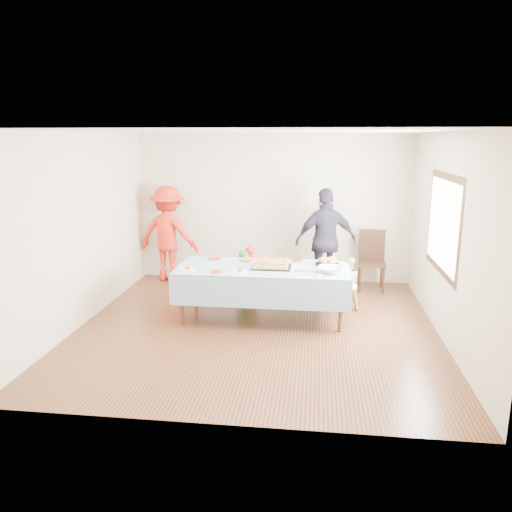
% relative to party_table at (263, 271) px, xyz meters
% --- Properties ---
extents(ground, '(5.00, 5.00, 0.00)m').
position_rel_party_table_xyz_m(ground, '(-0.04, -0.38, -0.72)').
color(ground, '#432413').
rests_on(ground, ground).
extents(room_walls, '(5.04, 5.04, 2.72)m').
position_rel_party_table_xyz_m(room_walls, '(0.01, -0.38, 1.05)').
color(room_walls, beige).
rests_on(room_walls, ground).
extents(party_table, '(2.50, 1.10, 0.78)m').
position_rel_party_table_xyz_m(party_table, '(0.00, 0.00, 0.00)').
color(party_table, '#53311C').
rests_on(party_table, ground).
extents(birthday_cake, '(0.57, 0.44, 0.10)m').
position_rel_party_table_xyz_m(birthday_cake, '(0.12, 0.00, 0.10)').
color(birthday_cake, black).
rests_on(birthday_cake, party_table).
extents(rolls_tray, '(0.36, 0.36, 0.11)m').
position_rel_party_table_xyz_m(rolls_tray, '(0.93, 0.25, 0.10)').
color(rolls_tray, black).
rests_on(rolls_tray, party_table).
extents(punch_bowl, '(0.35, 0.35, 0.09)m').
position_rel_party_table_xyz_m(punch_bowl, '(0.97, -0.20, 0.10)').
color(punch_bowl, silver).
rests_on(punch_bowl, party_table).
extents(party_hat, '(0.09, 0.09, 0.15)m').
position_rel_party_table_xyz_m(party_hat, '(1.03, 0.46, 0.13)').
color(party_hat, white).
rests_on(party_hat, party_table).
extents(fork_pile, '(0.24, 0.18, 0.07)m').
position_rel_party_table_xyz_m(fork_pile, '(0.58, -0.14, 0.09)').
color(fork_pile, white).
rests_on(fork_pile, party_table).
extents(plate_red_far_a, '(0.20, 0.20, 0.01)m').
position_rel_party_table_xyz_m(plate_red_far_a, '(-0.80, 0.39, 0.06)').
color(plate_red_far_a, red).
rests_on(plate_red_far_a, party_table).
extents(plate_red_far_b, '(0.20, 0.20, 0.01)m').
position_rel_party_table_xyz_m(plate_red_far_b, '(-0.29, 0.35, 0.06)').
color(plate_red_far_b, red).
rests_on(plate_red_far_b, party_table).
extents(plate_red_far_c, '(0.20, 0.20, 0.01)m').
position_rel_party_table_xyz_m(plate_red_far_c, '(0.01, 0.43, 0.06)').
color(plate_red_far_c, red).
rests_on(plate_red_far_c, party_table).
extents(plate_red_far_d, '(0.17, 0.17, 0.01)m').
position_rel_party_table_xyz_m(plate_red_far_d, '(0.48, 0.44, 0.06)').
color(plate_red_far_d, red).
rests_on(plate_red_far_d, party_table).
extents(plate_red_near, '(0.18, 0.18, 0.01)m').
position_rel_party_table_xyz_m(plate_red_near, '(-0.62, -0.35, 0.06)').
color(plate_red_near, red).
rests_on(plate_red_near, party_table).
extents(plate_white_left, '(0.19, 0.19, 0.01)m').
position_rel_party_table_xyz_m(plate_white_left, '(-1.05, -0.30, 0.06)').
color(plate_white_left, white).
rests_on(plate_white_left, party_table).
extents(plate_white_mid, '(0.21, 0.21, 0.01)m').
position_rel_party_table_xyz_m(plate_white_mid, '(-0.30, -0.32, 0.06)').
color(plate_white_mid, white).
rests_on(plate_white_mid, party_table).
extents(plate_white_right, '(0.22, 0.22, 0.01)m').
position_rel_party_table_xyz_m(plate_white_right, '(0.77, -0.29, 0.06)').
color(plate_white_right, white).
rests_on(plate_white_right, party_table).
extents(dining_chair, '(0.47, 0.47, 1.05)m').
position_rel_party_table_xyz_m(dining_chair, '(1.74, 1.69, -0.14)').
color(dining_chair, black).
rests_on(dining_chair, ground).
extents(toddler_left, '(0.33, 0.23, 0.86)m').
position_rel_party_table_xyz_m(toddler_left, '(-0.34, 1.05, -0.29)').
color(toddler_left, red).
rests_on(toddler_left, ground).
extents(toddler_mid, '(0.46, 0.38, 0.80)m').
position_rel_party_table_xyz_m(toddler_mid, '(-0.42, 1.01, -0.33)').
color(toddler_mid, '#2A8035').
rests_on(toddler_mid, ground).
extents(toddler_right, '(0.49, 0.42, 0.84)m').
position_rel_party_table_xyz_m(toddler_right, '(1.26, 0.52, -0.30)').
color(toddler_right, tan).
rests_on(toddler_right, ground).
extents(adult_left, '(1.23, 0.84, 1.76)m').
position_rel_party_table_xyz_m(adult_left, '(-1.96, 1.82, 0.15)').
color(adult_left, red).
rests_on(adult_left, ground).
extents(adult_right, '(1.14, 0.71, 1.80)m').
position_rel_party_table_xyz_m(adult_right, '(0.92, 1.43, 0.18)').
color(adult_right, '#2E2A3A').
rests_on(adult_right, ground).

